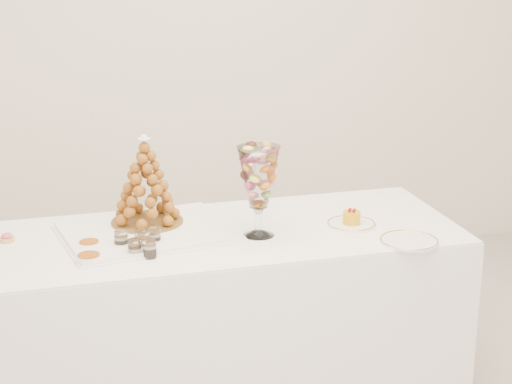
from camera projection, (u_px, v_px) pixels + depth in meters
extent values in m
cube|color=silver|center=(189.00, 26.00, 4.83)|extent=(4.50, 0.04, 2.80)
cube|color=white|center=(225.00, 315.00, 3.63)|extent=(2.00, 0.91, 0.73)
cube|color=white|center=(225.00, 233.00, 3.52)|extent=(1.99, 0.91, 0.01)
cube|color=white|center=(148.00, 232.00, 3.48)|extent=(0.75, 0.63, 0.02)
cylinder|color=white|center=(259.00, 233.00, 3.48)|extent=(0.13, 0.13, 0.02)
cylinder|color=white|center=(259.00, 220.00, 3.46)|extent=(0.03, 0.03, 0.09)
sphere|color=white|center=(259.00, 209.00, 3.45)|extent=(0.04, 0.04, 0.04)
cylinder|color=white|center=(351.00, 224.00, 3.59)|extent=(0.21, 0.21, 0.01)
cylinder|color=white|center=(409.00, 241.00, 3.40)|extent=(0.24, 0.24, 0.01)
cylinder|color=tan|center=(7.00, 240.00, 3.41)|extent=(0.06, 0.06, 0.02)
ellipsoid|color=#C85258|center=(7.00, 236.00, 3.40)|extent=(0.04, 0.04, 0.03)
cylinder|color=white|center=(121.00, 240.00, 3.33)|extent=(0.06, 0.06, 0.07)
cylinder|color=white|center=(142.00, 241.00, 3.30)|extent=(0.07, 0.07, 0.08)
cylinder|color=white|center=(154.00, 237.00, 3.36)|extent=(0.06, 0.06, 0.07)
cylinder|color=white|center=(135.00, 248.00, 3.24)|extent=(0.06, 0.06, 0.07)
cylinder|color=white|center=(150.00, 249.00, 3.24)|extent=(0.06, 0.06, 0.07)
cylinder|color=white|center=(89.00, 245.00, 3.33)|extent=(0.09, 0.09, 0.03)
cylinder|color=white|center=(89.00, 259.00, 3.19)|extent=(0.09, 0.09, 0.03)
cylinder|color=brown|center=(147.00, 221.00, 3.56)|extent=(0.30, 0.30, 0.01)
cone|color=#8D4E15|center=(146.00, 179.00, 3.51)|extent=(0.26, 0.26, 0.36)
sphere|color=white|center=(144.00, 139.00, 3.46)|extent=(0.04, 0.04, 0.04)
cylinder|color=#DC9B0A|center=(352.00, 217.00, 3.58)|extent=(0.07, 0.07, 0.05)
sphere|color=#94050B|center=(354.00, 210.00, 3.58)|extent=(0.01, 0.01, 0.01)
sphere|color=#94050B|center=(350.00, 209.00, 3.58)|extent=(0.01, 0.01, 0.01)
sphere|color=#94050B|center=(349.00, 211.00, 3.56)|extent=(0.01, 0.01, 0.01)
sphere|color=#94050B|center=(354.00, 211.00, 3.56)|extent=(0.01, 0.01, 0.01)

